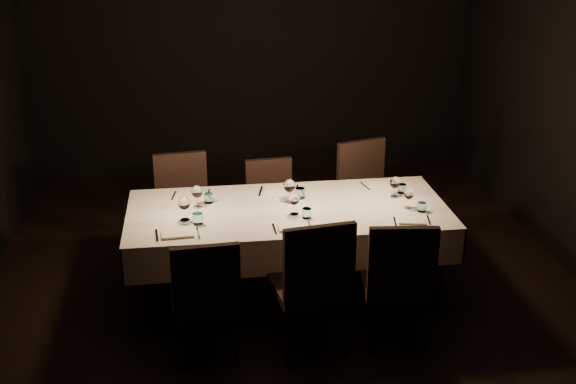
{
  "coord_description": "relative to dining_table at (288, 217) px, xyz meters",
  "views": [
    {
      "loc": [
        -0.7,
        -5.18,
        2.99
      ],
      "look_at": [
        0.0,
        0.0,
        0.9
      ],
      "focal_mm": 45.0,
      "sensor_mm": 36.0,
      "label": 1
    }
  ],
  "objects": [
    {
      "name": "chair_near_right",
      "position": [
        0.67,
        -0.83,
        -0.15
      ],
      "size": [
        0.52,
        0.52,
        0.99
      ],
      "rotation": [
        0.0,
        0.0,
        3.03
      ],
      "color": "black",
      "rests_on": "ground"
    },
    {
      "name": "chair_near_center",
      "position": [
        0.06,
        -0.84,
        -0.12
      ],
      "size": [
        0.57,
        0.57,
        1.04
      ],
      "rotation": [
        0.0,
        0.0,
        3.29
      ],
      "color": "black",
      "rests_on": "ground"
    },
    {
      "name": "chair_far_center",
      "position": [
        -0.05,
        0.78,
        -0.2
      ],
      "size": [
        0.45,
        0.45,
        0.87
      ],
      "rotation": [
        0.0,
        0.0,
        0.08
      ],
      "color": "black",
      "rests_on": "ground"
    },
    {
      "name": "place_setting_far_center",
      "position": [
        0.03,
        0.22,
        0.15
      ],
      "size": [
        0.37,
        0.42,
        0.2
      ],
      "rotation": [
        0.0,
        0.0,
        -0.21
      ],
      "color": "silver",
      "rests_on": "dining_table"
    },
    {
      "name": "place_setting_far_right",
      "position": [
        0.9,
        0.22,
        0.14
      ],
      "size": [
        0.33,
        0.4,
        0.17
      ],
      "rotation": [
        0.0,
        0.0,
        0.19
      ],
      "color": "silver",
      "rests_on": "dining_table"
    },
    {
      "name": "place_setting_near_right",
      "position": [
        0.95,
        -0.22,
        0.14
      ],
      "size": [
        0.32,
        0.39,
        0.17
      ],
      "rotation": [
        0.0,
        0.0,
        -0.18
      ],
      "color": "silver",
      "rests_on": "dining_table"
    },
    {
      "name": "place_setting_near_center",
      "position": [
        0.04,
        -0.22,
        0.14
      ],
      "size": [
        0.31,
        0.4,
        0.18
      ],
      "rotation": [
        0.0,
        0.0,
        0.02
      ],
      "color": "silver",
      "rests_on": "dining_table"
    },
    {
      "name": "chair_near_left",
      "position": [
        -0.68,
        -0.86,
        -0.17
      ],
      "size": [
        0.48,
        0.48,
        0.94
      ],
      "rotation": [
        0.0,
        0.0,
        3.21
      ],
      "color": "black",
      "rests_on": "ground"
    },
    {
      "name": "place_setting_near_left",
      "position": [
        -0.8,
        -0.22,
        0.15
      ],
      "size": [
        0.35,
        0.41,
        0.19
      ],
      "rotation": [
        0.0,
        0.0,
        0.08
      ],
      "color": "silver",
      "rests_on": "dining_table"
    },
    {
      "name": "chair_far_left",
      "position": [
        -0.83,
        0.75,
        -0.15
      ],
      "size": [
        0.51,
        0.51,
        0.97
      ],
      "rotation": [
        0.0,
        0.0,
        0.1
      ],
      "color": "black",
      "rests_on": "ground"
    },
    {
      "name": "room",
      "position": [
        0.0,
        0.0,
        0.81
      ],
      "size": [
        5.01,
        6.01,
        3.01
      ],
      "color": "black",
      "rests_on": "ground"
    },
    {
      "name": "dining_table",
      "position": [
        0.0,
        0.0,
        0.0
      ],
      "size": [
        2.52,
        1.12,
        0.76
      ],
      "color": "black",
      "rests_on": "ground"
    },
    {
      "name": "place_setting_far_left",
      "position": [
        -0.7,
        0.22,
        0.15
      ],
      "size": [
        0.34,
        0.4,
        0.18
      ],
      "rotation": [
        0.0,
        0.0,
        -0.16
      ],
      "color": "silver",
      "rests_on": "dining_table"
    },
    {
      "name": "chair_far_right",
      "position": [
        0.84,
        0.81,
        -0.14
      ],
      "size": [
        0.59,
        0.59,
        0.99
      ],
      "rotation": [
        0.0,
        0.0,
        0.29
      ],
      "color": "black",
      "rests_on": "ground"
    }
  ]
}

